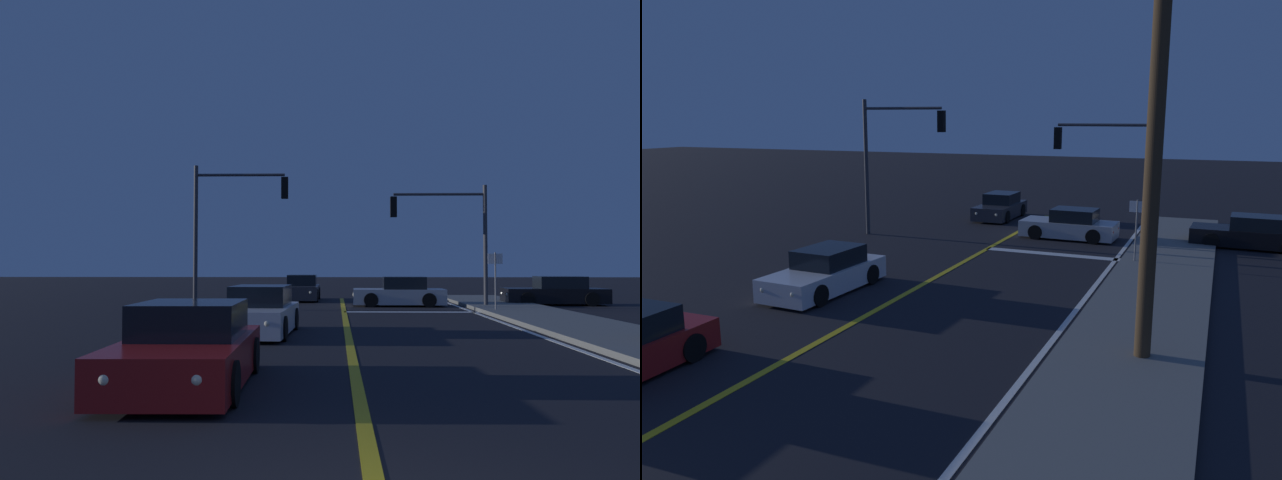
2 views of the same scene
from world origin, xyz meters
TOP-DOWN VIEW (x-y plane):
  - sidewalk_right at (7.01, 11.02)m, footprint 3.20×39.67m
  - lane_line_center at (0.00, 11.02)m, footprint 0.20×37.46m
  - lane_line_edge_right at (5.16, 11.02)m, footprint 0.16×37.46m
  - stop_bar at (2.70, 20.54)m, footprint 5.41×0.50m
  - car_following_oncoming_black at (9.94, 24.91)m, footprint 4.69×2.02m
  - car_lead_oncoming_silver at (2.60, 23.97)m, footprint 4.21×1.93m
  - car_distant_tail_white at (-2.43, 12.73)m, footprint 1.98×4.38m
  - car_side_waiting_charcoal at (-2.09, 28.03)m, footprint 1.84×4.19m
  - traffic_signal_near_right at (4.64, 22.84)m, footprint 4.23×0.28m
  - traffic_signal_far_left at (-4.84, 21.44)m, footprint 3.97×0.28m
  - utility_pole_right at (7.31, 10.67)m, footprint 1.54×0.36m
  - street_sign_corner at (5.91, 20.04)m, footprint 0.56×0.06m

SIDE VIEW (x-z plane):
  - lane_line_center at x=0.00m, z-range 0.00..0.01m
  - lane_line_edge_right at x=5.16m, z-range 0.00..0.01m
  - stop_bar at x=2.70m, z-range 0.00..0.01m
  - sidewalk_right at x=7.01m, z-range 0.00..0.15m
  - car_side_waiting_charcoal at x=-2.09m, z-range -0.09..1.25m
  - car_lead_oncoming_silver at x=2.60m, z-range -0.09..1.25m
  - car_distant_tail_white at x=-2.43m, z-range -0.09..1.25m
  - car_following_oncoming_black at x=9.94m, z-range -0.09..1.25m
  - street_sign_corner at x=5.91m, z-range 0.41..2.79m
  - traffic_signal_near_right at x=4.64m, z-range 0.93..6.31m
  - traffic_signal_far_left at x=-4.84m, z-range 1.01..7.07m
  - utility_pole_right at x=7.31m, z-range 0.13..11.37m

